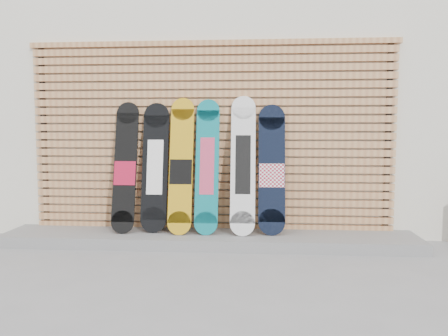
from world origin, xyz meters
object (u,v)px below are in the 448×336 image
(snowboard_2, at_px, (181,166))
(snowboard_5, at_px, (272,170))
(snowboard_3, at_px, (207,166))
(snowboard_1, at_px, (155,167))
(snowboard_0, at_px, (125,168))
(snowboard_4, at_px, (243,165))

(snowboard_2, distance_m, snowboard_5, 1.02)
(snowboard_3, bearing_deg, snowboard_5, 1.06)
(snowboard_2, relative_size, snowboard_3, 1.01)
(snowboard_5, bearing_deg, snowboard_2, -178.58)
(snowboard_2, bearing_deg, snowboard_5, 1.42)
(snowboard_1, relative_size, snowboard_5, 1.02)
(snowboard_1, xyz_separation_m, snowboard_2, (0.31, -0.04, 0.02))
(snowboard_0, xyz_separation_m, snowboard_1, (0.34, 0.03, 0.01))
(snowboard_2, height_order, snowboard_3, snowboard_2)
(snowboard_4, xyz_separation_m, snowboard_5, (0.32, 0.02, -0.06))
(snowboard_0, relative_size, snowboard_1, 1.01)
(snowboard_1, height_order, snowboard_3, snowboard_3)
(snowboard_0, height_order, snowboard_2, snowboard_2)
(snowboard_3, xyz_separation_m, snowboard_4, (0.40, -0.01, 0.02))
(snowboard_0, relative_size, snowboard_4, 0.96)
(snowboard_2, bearing_deg, snowboard_3, 2.30)
(snowboard_0, xyz_separation_m, snowboard_4, (1.34, -0.00, 0.04))
(snowboard_1, bearing_deg, snowboard_5, -0.67)
(snowboard_4, bearing_deg, snowboard_3, 178.96)
(snowboard_4, height_order, snowboard_5, snowboard_4)
(snowboard_1, height_order, snowboard_5, snowboard_1)
(snowboard_2, height_order, snowboard_5, snowboard_2)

